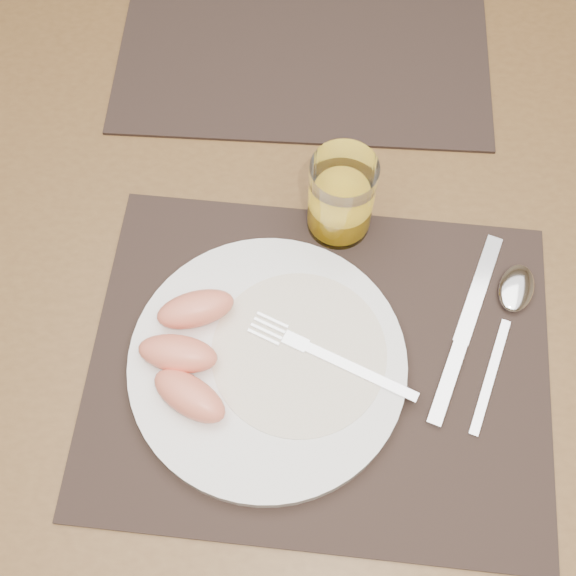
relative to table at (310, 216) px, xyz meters
The scene contains 11 objects.
ground 0.67m from the table, ahead, with size 5.00×5.00×0.00m, color brown.
table is the anchor object (origin of this frame).
placemat_near 0.24m from the table, 85.74° to the right, with size 0.45×0.35×0.00m, color #2C201B.
placemat_far 0.24m from the table, 94.50° to the left, with size 0.45×0.35×0.00m, color #2C201B.
plate 0.25m from the table, 98.60° to the right, with size 0.27×0.27×0.02m, color white.
plate_dressing 0.24m from the table, 91.08° to the right, with size 0.17×0.17×0.00m.
fork 0.24m from the table, 86.20° to the right, with size 0.17×0.08×0.00m.
knife 0.26m from the table, 50.77° to the right, with size 0.09×0.21×0.01m.
spoon 0.27m from the table, 34.39° to the right, with size 0.08×0.19×0.01m.
juice_glass 0.15m from the table, 62.05° to the right, with size 0.07×0.07×0.10m.
grapefruit_wedges 0.28m from the table, 115.76° to the right, with size 0.10×0.15×0.03m.
Camera 1 is at (-0.00, -0.46, 1.43)m, focal length 45.00 mm.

